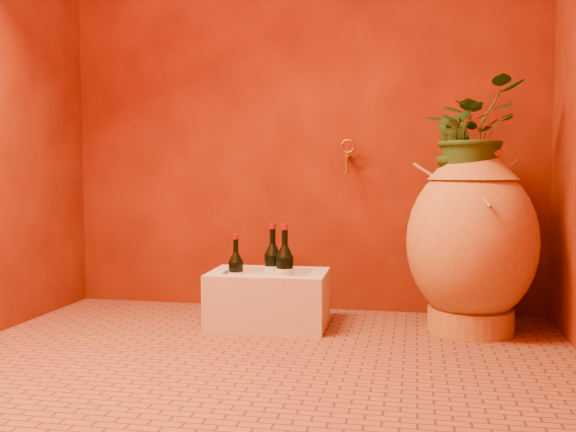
% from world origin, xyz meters
% --- Properties ---
extents(floor, '(2.50, 2.50, 0.00)m').
position_xyz_m(floor, '(0.00, 0.00, 0.00)').
color(floor, brown).
rests_on(floor, ground).
extents(wall_back, '(2.50, 0.02, 2.50)m').
position_xyz_m(wall_back, '(0.00, 1.00, 1.25)').
color(wall_back, '#531204').
rests_on(wall_back, ground).
extents(amphora, '(0.62, 0.62, 0.83)m').
position_xyz_m(amphora, '(0.85, 0.65, 0.42)').
color(amphora, '#B88134').
rests_on(amphora, floor).
extents(stone_basin, '(0.56, 0.39, 0.26)m').
position_xyz_m(stone_basin, '(-0.08, 0.58, 0.12)').
color(stone_basin, beige).
rests_on(stone_basin, floor).
extents(wine_bottle_a, '(0.07, 0.07, 0.29)m').
position_xyz_m(wine_bottle_a, '(-0.22, 0.54, 0.25)').
color(wine_bottle_a, black).
rests_on(wine_bottle_a, stone_basin).
extents(wine_bottle_b, '(0.08, 0.08, 0.34)m').
position_xyz_m(wine_bottle_b, '(-0.07, 0.64, 0.26)').
color(wine_bottle_b, black).
rests_on(wine_bottle_b, stone_basin).
extents(wine_bottle_c, '(0.08, 0.08, 0.34)m').
position_xyz_m(wine_bottle_c, '(0.01, 0.56, 0.26)').
color(wine_bottle_c, black).
rests_on(wine_bottle_c, stone_basin).
extents(wall_tap, '(0.07, 0.16, 0.17)m').
position_xyz_m(wall_tap, '(0.26, 0.91, 0.81)').
color(wall_tap, olive).
rests_on(wall_tap, wall_back).
extents(plant_main, '(0.57, 0.57, 0.48)m').
position_xyz_m(plant_main, '(0.84, 0.66, 0.90)').
color(plant_main, '#214619').
rests_on(plant_main, amphora).
extents(plant_side, '(0.21, 0.22, 0.32)m').
position_xyz_m(plant_side, '(0.76, 0.62, 0.81)').
color(plant_side, '#214619').
rests_on(plant_side, amphora).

